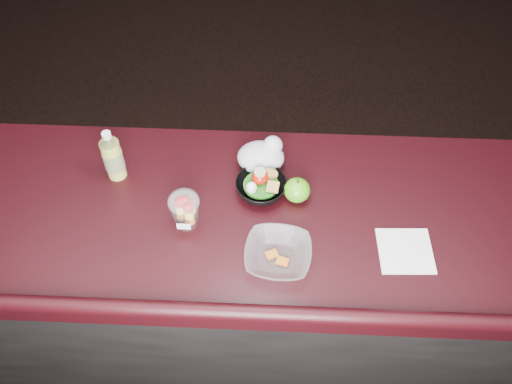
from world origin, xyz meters
TOP-DOWN VIEW (x-y plane):
  - room_shell at (0.00, 0.00)m, footprint 8.00×8.00m
  - counter at (0.00, 0.30)m, footprint 4.06×0.71m
  - lemonade_bottle at (-0.35, 0.44)m, footprint 0.07×0.07m
  - fruit_cup at (-0.10, 0.25)m, footprint 0.10×0.10m
  - green_apple at (0.24, 0.37)m, footprint 0.08×0.08m
  - plastic_bag at (0.12, 0.50)m, footprint 0.16×0.13m
  - snack_bowl at (0.12, 0.38)m, footprint 0.22×0.22m
  - takeout_bowl at (0.18, 0.13)m, footprint 0.21×0.21m
  - paper_napkin at (0.56, 0.18)m, footprint 0.17×0.17m

SIDE VIEW (x-z plane):
  - counter at x=0.00m, z-range 0.00..1.02m
  - paper_napkin at x=0.56m, z-range 1.02..1.02m
  - takeout_bowl at x=0.18m, z-range 1.02..1.07m
  - snack_bowl at x=0.12m, z-range 1.01..1.10m
  - green_apple at x=0.24m, z-range 1.02..1.10m
  - plastic_bag at x=0.12m, z-range 1.01..1.13m
  - fruit_cup at x=-0.10m, z-range 1.02..1.16m
  - lemonade_bottle at x=-0.35m, z-range 1.00..1.20m
  - room_shell at x=0.00m, z-range -2.17..5.83m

